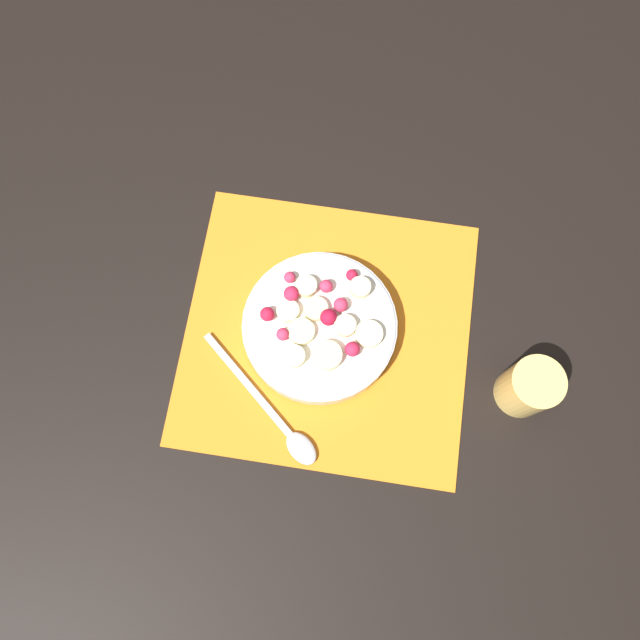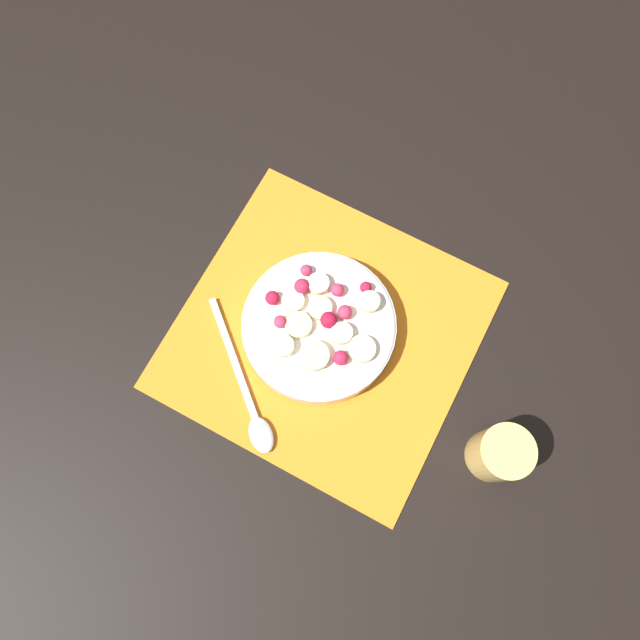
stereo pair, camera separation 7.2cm
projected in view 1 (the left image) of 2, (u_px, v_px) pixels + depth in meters
The scene contains 5 objects.
ground_plane at pixel (327, 332), 0.81m from camera, with size 3.00×3.00×0.00m, color black.
placemat at pixel (327, 332), 0.81m from camera, with size 0.37×0.35×0.01m.
fruit_bowl at pixel (320, 324), 0.79m from camera, with size 0.20×0.20×0.05m.
spoon at pixel (281, 425), 0.77m from camera, with size 0.17×0.15×0.01m.
drinking_glass at pixel (529, 387), 0.75m from camera, with size 0.06×0.06×0.08m.
Camera 1 is at (-0.02, 0.21, 0.78)m, focal length 35.00 mm.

